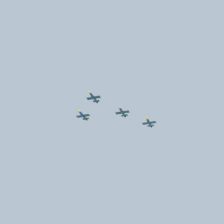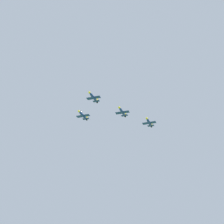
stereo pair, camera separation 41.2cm
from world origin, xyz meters
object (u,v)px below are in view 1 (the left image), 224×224
Objects in this scene: jet_left_wingman at (122,112)px; jet_right_wingman at (83,115)px; jet_lead at (93,97)px; jet_left_outer at (149,122)px.

jet_right_wingman reaches higher than jet_left_wingman.
jet_right_wingman is (-17.89, -14.46, -2.79)m from jet_lead.
jet_lead reaches higher than jet_right_wingman.
jet_left_outer is at bearing 139.55° from jet_left_wingman.
jet_left_wingman is at bearing 90.50° from jet_right_wingman.
jet_left_outer is (-16.41, 45.12, -4.49)m from jet_right_wingman.
jet_lead is at bearing 40.87° from jet_right_wingman.
jet_lead is 46.58m from jet_left_outer.
jet_right_wingman is 48.22m from jet_left_outer.
jet_lead is at bearing -40.45° from jet_left_wingman.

